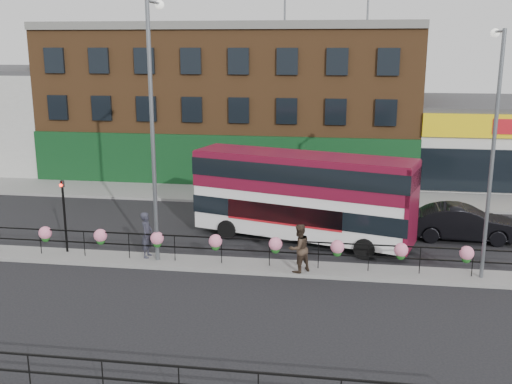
# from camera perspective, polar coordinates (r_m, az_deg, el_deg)

# --- Properties ---
(ground) EXTENTS (120.00, 120.00, 0.00)m
(ground) POSITION_cam_1_polar(r_m,az_deg,el_deg) (24.99, -1.02, -7.21)
(ground) COLOR black
(ground) RESTS_ON ground
(north_pavement) EXTENTS (60.00, 4.00, 0.15)m
(north_pavement) POSITION_cam_1_polar(r_m,az_deg,el_deg) (36.32, 2.08, -0.35)
(north_pavement) COLOR gray
(north_pavement) RESTS_ON ground
(median) EXTENTS (60.00, 1.60, 0.15)m
(median) POSITION_cam_1_polar(r_m,az_deg,el_deg) (24.97, -1.02, -7.05)
(median) COLOR gray
(median) RESTS_ON ground
(brick_building) EXTENTS (25.00, 12.21, 10.30)m
(brick_building) POSITION_cam_1_polar(r_m,az_deg,el_deg) (43.84, -1.94, 8.81)
(brick_building) COLOR brown
(brick_building) RESTS_ON ground
(median_railing) EXTENTS (30.04, 0.56, 1.23)m
(median_railing) POSITION_cam_1_polar(r_m,az_deg,el_deg) (24.64, -1.03, -4.94)
(median_railing) COLOR black
(median_railing) RESTS_ON median
(south_railing) EXTENTS (20.04, 0.05, 1.12)m
(south_railing) POSITION_cam_1_polar(r_m,az_deg,el_deg) (16.28, -14.44, -16.15)
(south_railing) COLOR black
(south_railing) RESTS_ON south_pavement
(double_decker_bus) EXTENTS (10.51, 5.17, 4.14)m
(double_decker_bus) POSITION_cam_1_polar(r_m,az_deg,el_deg) (27.61, 4.51, 0.33)
(double_decker_bus) COLOR white
(double_decker_bus) RESTS_ON ground
(car) EXTENTS (2.05, 5.13, 1.66)m
(car) POSITION_cam_1_polar(r_m,az_deg,el_deg) (29.81, 19.11, -2.81)
(car) COLOR black
(car) RESTS_ON ground
(pedestrian_a) EXTENTS (0.73, 0.49, 1.97)m
(pedestrian_a) POSITION_cam_1_polar(r_m,az_deg,el_deg) (25.89, -10.36, -4.02)
(pedestrian_a) COLOR #292A36
(pedestrian_a) RESTS_ON median
(pedestrian_b) EXTENTS (1.70, 1.70, 1.97)m
(pedestrian_b) POSITION_cam_1_polar(r_m,az_deg,el_deg) (23.89, 4.11, -5.36)
(pedestrian_b) COLOR #3A2C21
(pedestrian_b) RESTS_ON median
(lamp_column_west) EXTENTS (0.38, 1.86, 10.60)m
(lamp_column_west) POSITION_cam_1_polar(r_m,az_deg,el_deg) (24.63, -9.72, 7.71)
(lamp_column_west) COLOR slate
(lamp_column_west) RESTS_ON median
(lamp_column_east) EXTENTS (0.34, 1.65, 9.43)m
(lamp_column_east) POSITION_cam_1_polar(r_m,az_deg,el_deg) (24.06, 21.65, 5.13)
(lamp_column_east) COLOR slate
(lamp_column_east) RESTS_ON median
(traffic_light_median) EXTENTS (0.15, 0.28, 3.65)m
(traffic_light_median) POSITION_cam_1_polar(r_m,az_deg,el_deg) (27.03, -17.88, -0.78)
(traffic_light_median) COLOR black
(traffic_light_median) RESTS_ON median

